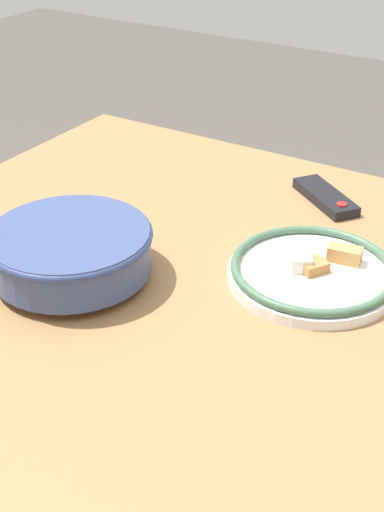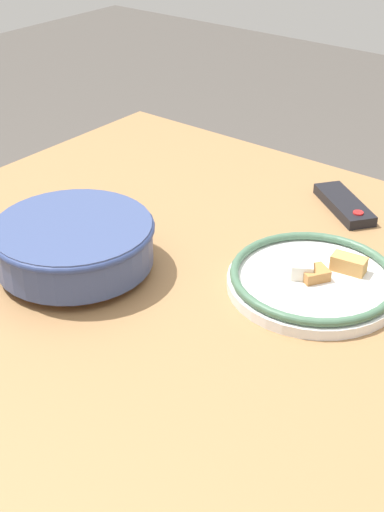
# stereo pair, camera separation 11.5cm
# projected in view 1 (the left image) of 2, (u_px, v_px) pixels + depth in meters

# --- Properties ---
(dining_table) EXTENTS (1.13, 1.09, 0.75)m
(dining_table) POSITION_uv_depth(u_px,v_px,m) (173.00, 313.00, 1.23)
(dining_table) COLOR olive
(dining_table) RESTS_ON ground_plane
(noodle_bowl) EXTENTS (0.27, 0.27, 0.09)m
(noodle_bowl) POSITION_uv_depth(u_px,v_px,m) (71.00, 250.00, 1.15)
(noodle_bowl) COLOR #384775
(noodle_bowl) RESTS_ON dining_table
(food_plate) EXTENTS (0.28, 0.28, 0.04)m
(food_plate) POSITION_uv_depth(u_px,v_px,m) (313.00, 272.00, 1.16)
(food_plate) COLOR white
(food_plate) RESTS_ON dining_table
(tv_remote) EXTENTS (0.17, 0.14, 0.02)m
(tv_remote) POSITION_uv_depth(u_px,v_px,m) (325.00, 197.00, 1.41)
(tv_remote) COLOR black
(tv_remote) RESTS_ON dining_table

